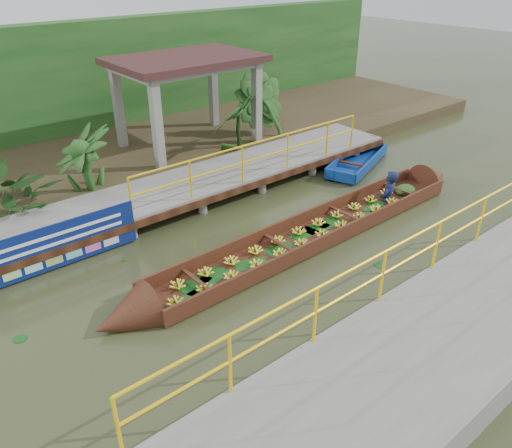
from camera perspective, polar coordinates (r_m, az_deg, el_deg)
ground at (r=10.60m, az=-2.35°, el=-5.46°), size 80.00×80.00×0.00m
land_strip at (r=16.48m, az=-18.54°, el=6.84°), size 30.00×8.00×0.45m
far_dock at (r=12.93m, az=-11.61°, el=3.03°), size 16.00×2.06×1.66m
near_dock at (r=8.88m, az=20.35°, el=-12.95°), size 18.00×2.40×1.73m
pavilion at (r=15.99m, az=-8.00°, el=17.12°), size 4.40×3.00×3.00m
foliage_backdrop at (r=18.26m, az=-22.56°, el=14.09°), size 30.00×0.80×4.00m
vendor_boat at (r=11.97m, az=7.69°, el=-0.20°), size 10.99×1.27×2.16m
moored_blue_boat at (r=16.87m, az=12.51°, el=7.89°), size 3.70×2.14×0.86m
blue_banner at (r=11.24m, az=-21.12°, el=-2.08°), size 3.25×0.04×1.02m
tropical_plants at (r=13.73m, az=-20.53°, el=7.73°), size 14.61×1.61×2.01m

